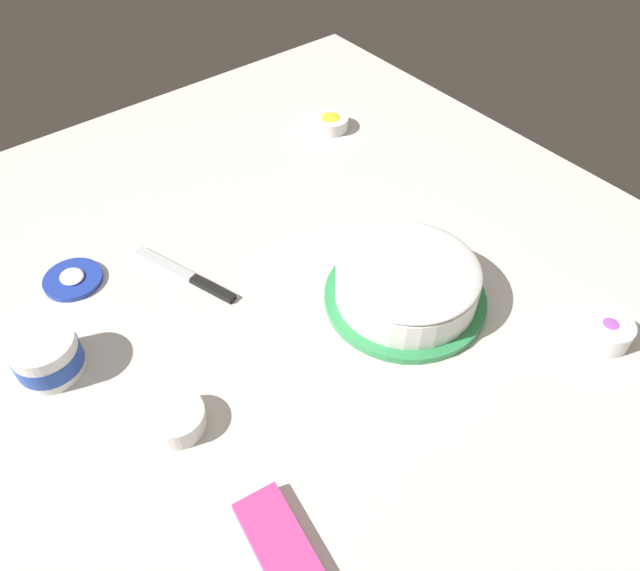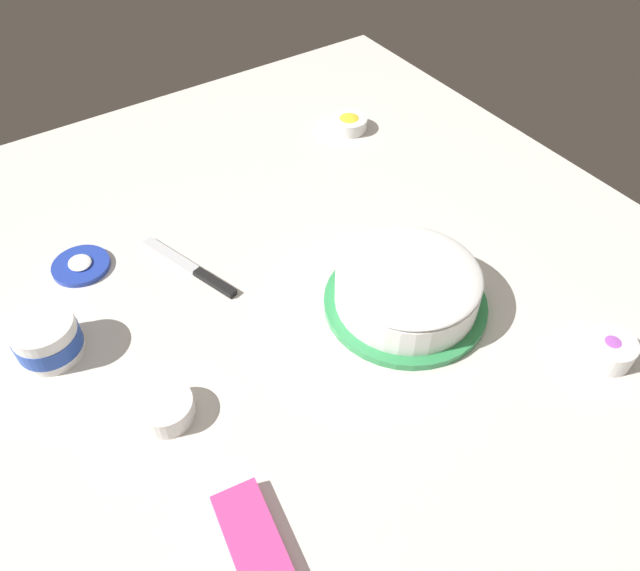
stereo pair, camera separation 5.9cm
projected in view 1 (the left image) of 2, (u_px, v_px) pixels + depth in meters
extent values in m
plane|color=silver|center=(275.00, 298.00, 1.10)|extent=(1.54, 1.54, 0.00)
cylinder|color=#339351|center=(405.00, 297.00, 1.09)|extent=(0.29, 0.29, 0.01)
cylinder|color=pink|center=(406.00, 286.00, 1.07)|extent=(0.23, 0.23, 0.05)
cylinder|color=white|center=(407.00, 284.00, 1.06)|extent=(0.25, 0.25, 0.06)
ellipsoid|color=white|center=(409.00, 269.00, 1.04)|extent=(0.25, 0.25, 0.03)
cylinder|color=white|center=(47.00, 355.00, 0.96)|extent=(0.10, 0.10, 0.07)
cylinder|color=#2347B2|center=(47.00, 357.00, 0.97)|extent=(0.11, 0.11, 0.03)
cylinder|color=white|center=(40.00, 343.00, 0.94)|extent=(0.09, 0.09, 0.01)
cylinder|color=#233DAD|center=(73.00, 279.00, 1.12)|extent=(0.11, 0.11, 0.01)
ellipsoid|color=white|center=(72.00, 276.00, 1.12)|extent=(0.05, 0.04, 0.01)
cube|color=silver|center=(165.00, 264.00, 1.15)|extent=(0.14, 0.06, 0.00)
cube|color=black|center=(213.00, 289.00, 1.11)|extent=(0.10, 0.05, 0.01)
cylinder|color=white|center=(178.00, 419.00, 0.91)|extent=(0.08, 0.08, 0.04)
cylinder|color=orange|center=(177.00, 418.00, 0.90)|extent=(0.07, 0.07, 0.01)
ellipsoid|color=orange|center=(177.00, 416.00, 0.90)|extent=(0.06, 0.06, 0.02)
cylinder|color=white|center=(330.00, 123.00, 1.47)|extent=(0.09, 0.09, 0.03)
cylinder|color=yellow|center=(330.00, 122.00, 1.47)|extent=(0.07, 0.07, 0.01)
ellipsoid|color=yellow|center=(330.00, 119.00, 1.46)|extent=(0.06, 0.06, 0.02)
cylinder|color=white|center=(607.00, 332.00, 1.02)|extent=(0.08, 0.08, 0.04)
cylinder|color=#B251C6|center=(608.00, 330.00, 1.01)|extent=(0.07, 0.07, 0.01)
ellipsoid|color=#B251C6|center=(609.00, 327.00, 1.01)|extent=(0.06, 0.06, 0.02)
cube|color=#E53D8E|center=(279.00, 544.00, 0.79)|extent=(0.16, 0.09, 0.02)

